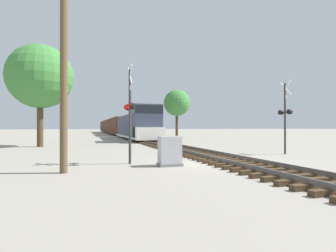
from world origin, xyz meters
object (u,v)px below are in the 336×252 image
object	(u,v)px
relay_cabinet	(170,151)
crossing_signal_far	(285,114)
tree_mid_background	(177,103)
freight_train	(115,126)
utility_pole	(64,66)
tree_far_right	(40,77)
crossing_signal_near	(129,109)

from	to	relation	value
relay_cabinet	crossing_signal_far	bearing A→B (deg)	16.82
relay_cabinet	tree_mid_background	size ratio (longest dim) A/B	0.14
freight_train	relay_cabinet	world-z (taller)	freight_train
utility_pole	tree_far_right	distance (m)	14.62
crossing_signal_far	relay_cabinet	xyz separation A→B (m)	(-8.32, -2.52, -1.89)
tree_far_right	tree_mid_background	size ratio (longest dim) A/B	0.97
utility_pole	tree_mid_background	xyz separation A→B (m)	(17.61, 37.61, 2.42)
relay_cabinet	utility_pole	size ratio (longest dim) A/B	0.17
relay_cabinet	tree_far_right	size ratio (longest dim) A/B	0.15
utility_pole	tree_mid_background	size ratio (longest dim) A/B	0.85
crossing_signal_far	tree_mid_background	distance (m)	35.17
relay_cabinet	utility_pole	xyz separation A→B (m)	(-4.22, -0.50, 3.29)
freight_train	tree_mid_background	xyz separation A→B (m)	(10.41, -13.12, 4.47)
freight_train	crossing_signal_near	size ratio (longest dim) A/B	15.84
crossing_signal_near	tree_mid_background	size ratio (longest dim) A/B	0.50
tree_mid_background	crossing_signal_near	bearing A→B (deg)	-112.57
freight_train	tree_far_right	size ratio (longest dim) A/B	8.17
crossing_signal_far	tree_mid_background	world-z (taller)	tree_mid_background
tree_mid_background	crossing_signal_far	bearing A→B (deg)	-98.32
freight_train	crossing_signal_far	size ratio (longest dim) A/B	15.57
crossing_signal_far	tree_far_right	bearing A→B (deg)	51.59
crossing_signal_far	relay_cabinet	distance (m)	8.90
freight_train	crossing_signal_near	world-z (taller)	crossing_signal_near
freight_train	relay_cabinet	size ratio (longest dim) A/B	55.55
relay_cabinet	tree_mid_background	bearing A→B (deg)	70.17
tree_far_right	freight_train	bearing A→B (deg)	74.51
crossing_signal_near	crossing_signal_far	size ratio (longest dim) A/B	0.98
freight_train	crossing_signal_far	xyz separation A→B (m)	(5.35, -47.71, 0.65)
crossing_signal_far	tree_far_right	size ratio (longest dim) A/B	0.52
crossing_signal_near	crossing_signal_far	world-z (taller)	crossing_signal_far
crossing_signal_far	tree_far_right	distance (m)	19.39
freight_train	utility_pole	bearing A→B (deg)	-98.07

